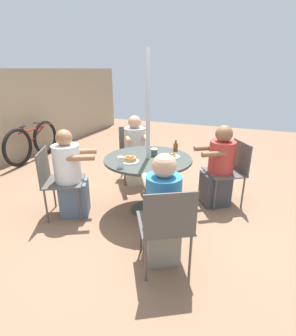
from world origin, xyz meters
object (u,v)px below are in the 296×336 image
object	(u,v)px
patio_chair_east	(134,149)
pancake_plate_b	(163,164)
coffee_cup	(154,152)
diner_east	(135,153)
pancake_plate_c	(130,160)
bicycle	(33,142)
patio_chair_west	(166,223)
patio_chair_south	(56,178)
diner_south	(71,177)
pancake_plate_a	(171,156)
syrup_bottle	(176,147)
patio_table	(148,167)
diner_north	(218,169)
diner_west	(163,213)
drinking_glass_a	(121,162)
patio_chair_north	(230,168)

from	to	relation	value
patio_chair_east	pancake_plate_b	xyz separation A→B (m)	(-1.15, -0.93, 0.24)
pancake_plate_b	coffee_cup	size ratio (longest dim) A/B	2.30
diner_east	pancake_plate_c	size ratio (longest dim) A/B	4.98
bicycle	patio_chair_west	bearing A→B (deg)	-124.52
patio_chair_east	patio_chair_south	world-z (taller)	same
diner_south	pancake_plate_a	xyz separation A→B (m)	(0.61, -1.14, 0.24)
patio_chair_west	pancake_plate_c	size ratio (longest dim) A/B	3.95
pancake_plate_a	syrup_bottle	bearing A→B (deg)	5.60
diner_south	patio_chair_west	world-z (taller)	diner_south
patio_table	patio_chair_west	world-z (taller)	patio_chair_west
syrup_bottle	bicycle	xyz separation A→B (m)	(0.61, 3.27, -0.42)
pancake_plate_a	diner_north	bearing A→B (deg)	-54.84
patio_chair_south	pancake_plate_a	bearing A→B (deg)	90.32
diner_west	drinking_glass_a	bearing A→B (deg)	117.50
patio_chair_east	drinking_glass_a	world-z (taller)	patio_chair_east
patio_chair_east	pancake_plate_b	world-z (taller)	patio_chair_east
diner_north	patio_chair_south	world-z (taller)	diner_north
patio_chair_north	patio_chair_east	bearing A→B (deg)	45.57
patio_chair_south	bicycle	bearing A→B (deg)	-156.58
pancake_plate_a	pancake_plate_b	distance (m)	0.33
diner_north	drinking_glass_a	world-z (taller)	diner_north
patio_table	diner_east	distance (m)	1.00
patio_chair_south	diner_south	distance (m)	0.18
patio_chair_south	pancake_plate_a	size ratio (longest dim) A/B	3.95
patio_chair_north	patio_chair_west	xyz separation A→B (m)	(-1.65, 0.38, 0.00)
diner_east	drinking_glass_a	xyz separation A→B (m)	(-1.26, -0.41, 0.30)
patio_chair_west	pancake_plate_c	xyz separation A→B (m)	(0.78, 0.74, 0.25)
patio_chair_north	diner_north	world-z (taller)	diner_north
diner_north	pancake_plate_a	xyz separation A→B (m)	(-0.40, 0.57, 0.24)
pancake_plate_a	bicycle	size ratio (longest dim) A/B	0.14
patio_table	pancake_plate_a	world-z (taller)	pancake_plate_a
patio_chair_east	pancake_plate_a	size ratio (longest dim) A/B	3.95
diner_south	diner_east	bearing A→B (deg)	138.23
bicycle	pancake_plate_c	bearing A→B (deg)	-118.83
patio_chair_south	pancake_plate_c	size ratio (longest dim) A/B	3.95
syrup_bottle	bicycle	bearing A→B (deg)	79.52
diner_north	pancake_plate_c	world-z (taller)	diner_north
diner_north	syrup_bottle	size ratio (longest dim) A/B	7.61
pancake_plate_b	bicycle	distance (m)	3.55
diner_west	pancake_plate_b	distance (m)	0.75
patio_chair_north	patio_chair_east	size ratio (longest dim) A/B	1.00
patio_chair_west	bicycle	world-z (taller)	patio_chair_west
pancake_plate_a	pancake_plate_c	bearing A→B (deg)	133.00
syrup_bottle	coffee_cup	xyz separation A→B (m)	(-0.34, 0.19, -0.01)
diner_south	patio_chair_west	xyz separation A→B (m)	(-0.54, -1.47, 0.00)
coffee_cup	pancake_plate_b	bearing A→B (deg)	-142.98
diner_west	drinking_glass_a	distance (m)	0.83
patio_table	bicycle	distance (m)	3.23
patio_chair_south	drinking_glass_a	bearing A→B (deg)	68.95
patio_chair_south	coffee_cup	size ratio (longest dim) A/B	9.09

